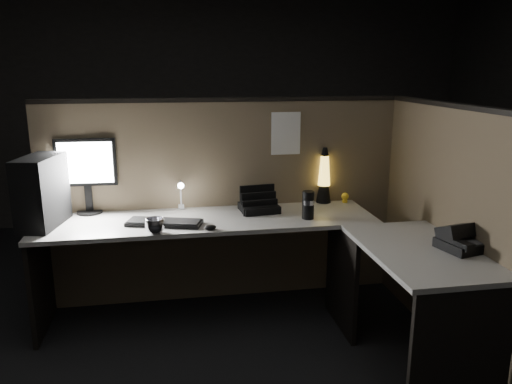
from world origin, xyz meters
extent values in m
plane|color=black|center=(0.00, 0.00, 0.00)|extent=(6.00, 6.00, 0.00)
plane|color=#282623|center=(0.00, 3.00, 1.35)|extent=(6.00, 0.00, 6.00)
cube|color=brown|center=(0.00, 0.93, 0.75)|extent=(2.66, 0.06, 1.50)
cube|color=brown|center=(1.33, 0.10, 0.75)|extent=(0.06, 1.66, 1.50)
cube|color=#AEABA4|center=(-0.15, 0.60, 0.71)|extent=(2.30, 0.60, 0.03)
cube|color=#AEABA4|center=(1.00, -0.20, 0.71)|extent=(0.60, 1.00, 0.03)
cube|color=black|center=(-1.28, 0.60, 0.35)|extent=(0.03, 0.55, 0.70)
cube|color=black|center=(1.00, -0.68, 0.35)|extent=(0.55, 0.03, 0.70)
cube|color=black|center=(0.72, 0.30, 0.35)|extent=(0.03, 0.55, 0.70)
cube|color=black|center=(-1.22, 0.63, 0.96)|extent=(0.28, 0.47, 0.46)
cylinder|color=black|center=(-0.97, 0.88, 0.74)|extent=(0.18, 0.18, 0.01)
cube|color=black|center=(-0.97, 0.90, 0.84)|extent=(0.05, 0.04, 0.20)
cube|color=black|center=(-0.97, 0.90, 1.10)|extent=(0.42, 0.05, 0.34)
cube|color=white|center=(-0.97, 0.88, 1.10)|extent=(0.37, 0.02, 0.29)
cube|color=black|center=(-0.45, 0.51, 0.74)|extent=(0.52, 0.30, 0.02)
ellipsoid|color=black|center=(-0.16, 0.35, 0.75)|extent=(0.09, 0.08, 0.03)
cube|color=silver|center=(-0.33, 0.88, 0.74)|extent=(0.04, 0.05, 0.03)
cylinder|color=silver|center=(-0.33, 0.88, 0.85)|extent=(0.01, 0.01, 0.18)
cylinder|color=silver|center=(-0.33, 0.82, 0.94)|extent=(0.01, 0.12, 0.01)
sphere|color=white|center=(-0.33, 0.75, 0.93)|extent=(0.04, 0.04, 0.04)
cube|color=black|center=(0.23, 0.71, 0.76)|extent=(0.29, 0.26, 0.05)
cube|color=black|center=(0.23, 0.68, 0.80)|extent=(0.26, 0.05, 0.09)
cube|color=black|center=(0.23, 0.79, 0.84)|extent=(0.26, 0.05, 0.18)
cone|color=black|center=(0.76, 0.88, 0.80)|extent=(0.11, 0.11, 0.13)
cone|color=yellow|center=(0.76, 0.88, 0.98)|extent=(0.09, 0.09, 0.23)
sphere|color=#913D15|center=(0.76, 0.88, 0.91)|extent=(0.05, 0.05, 0.05)
sphere|color=#913D15|center=(0.76, 0.88, 0.99)|extent=(0.03, 0.03, 0.03)
cone|color=black|center=(0.76, 0.88, 1.12)|extent=(0.06, 0.06, 0.06)
cylinder|color=black|center=(0.52, 0.48, 0.83)|extent=(0.09, 0.09, 0.19)
imported|color=silver|center=(-0.50, 0.34, 0.78)|extent=(0.16, 0.16, 0.10)
sphere|color=yellow|center=(0.92, 0.84, 0.78)|extent=(0.06, 0.06, 0.06)
cube|color=white|center=(0.46, 0.90, 1.27)|extent=(0.22, 0.00, 0.31)
cube|color=black|center=(1.24, -0.25, 0.76)|extent=(0.30, 0.28, 0.06)
cube|color=black|center=(1.24, -0.20, 0.82)|extent=(0.29, 0.21, 0.12)
cube|color=black|center=(1.16, -0.30, 0.79)|extent=(0.10, 0.20, 0.04)
cube|color=#3F3F42|center=(1.30, -0.28, 0.79)|extent=(0.13, 0.13, 0.00)
camera|label=1|loc=(-0.39, -2.69, 1.74)|focal=35.00mm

